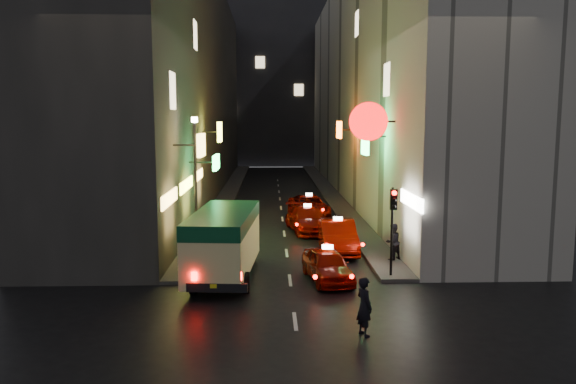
{
  "coord_description": "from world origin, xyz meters",
  "views": [
    {
      "loc": [
        -0.76,
        -12.86,
        6.3
      ],
      "look_at": [
        0.06,
        13.0,
        2.91
      ],
      "focal_mm": 35.0,
      "sensor_mm": 36.0,
      "label": 1
    }
  ],
  "objects": [
    {
      "name": "taxi_second",
      "position": [
        2.44,
        13.23,
        0.88
      ],
      "size": [
        2.35,
        5.56,
        1.93
      ],
      "color": "#7B0A00",
      "rests_on": "ground"
    },
    {
      "name": "pedestrian_crossing",
      "position": [
        1.96,
        2.81,
        0.99
      ],
      "size": [
        0.65,
        0.77,
        1.98
      ],
      "primitive_type": "imported",
      "rotation": [
        0.0,
        0.0,
        1.99
      ],
      "color": "black",
      "rests_on": "ground"
    },
    {
      "name": "taxi_far",
      "position": [
        1.74,
        22.93,
        0.79
      ],
      "size": [
        2.52,
        5.15,
        1.75
      ],
      "color": "#7B0A00",
      "rests_on": "ground"
    },
    {
      "name": "building_right",
      "position": [
        8.0,
        33.99,
        9.0
      ],
      "size": [
        8.13,
        52.16,
        18.0
      ],
      "color": "#B3AFA4",
      "rests_on": "ground"
    },
    {
      "name": "taxi_near",
      "position": [
        1.46,
        8.43,
        0.73
      ],
      "size": [
        2.62,
        4.85,
        1.63
      ],
      "color": "#7B0A00",
      "rests_on": "ground"
    },
    {
      "name": "traffic_light",
      "position": [
        4.0,
        8.47,
        2.69
      ],
      "size": [
        0.26,
        0.43,
        3.5
      ],
      "color": "black",
      "rests_on": "sidewalk_right"
    },
    {
      "name": "lamp_post",
      "position": [
        -4.2,
        13.0,
        3.72
      ],
      "size": [
        0.28,
        0.28,
        6.22
      ],
      "color": "black",
      "rests_on": "sidewalk_left"
    },
    {
      "name": "minibus",
      "position": [
        -2.6,
        8.93,
        1.69
      ],
      "size": [
        2.69,
        6.39,
        2.68
      ],
      "color": "#EEE395",
      "rests_on": "ground"
    },
    {
      "name": "pedestrian_sidewalk",
      "position": [
        4.6,
        11.04,
        1.06
      ],
      "size": [
        0.8,
        0.74,
        1.82
      ],
      "primitive_type": "imported",
      "rotation": [
        0.0,
        0.0,
        3.76
      ],
      "color": "black",
      "rests_on": "sidewalk_right"
    },
    {
      "name": "sidewalk_left",
      "position": [
        -4.25,
        34.0,
        0.07
      ],
      "size": [
        1.5,
        52.0,
        0.15
      ],
      "primitive_type": "cube",
      "color": "#43403E",
      "rests_on": "ground"
    },
    {
      "name": "sidewalk_right",
      "position": [
        4.25,
        34.0,
        0.07
      ],
      "size": [
        1.5,
        52.0,
        0.15
      ],
      "primitive_type": "cube",
      "color": "#43403E",
      "rests_on": "ground"
    },
    {
      "name": "taxi_third",
      "position": [
        1.33,
        18.13,
        0.81
      ],
      "size": [
        2.85,
        5.36,
        1.79
      ],
      "color": "#7B0A00",
      "rests_on": "ground"
    },
    {
      "name": "building_far",
      "position": [
        0.0,
        66.0,
        11.0
      ],
      "size": [
        30.0,
        10.0,
        22.0
      ],
      "primitive_type": "cube",
      "color": "#2F2F34",
      "rests_on": "ground"
    },
    {
      "name": "ground",
      "position": [
        0.0,
        0.0,
        0.0
      ],
      "size": [
        120.0,
        120.0,
        0.0
      ],
      "primitive_type": "plane",
      "color": "black",
      "rests_on": "ground"
    },
    {
      "name": "building_left",
      "position": [
        -8.0,
        33.99,
        9.0
      ],
      "size": [
        7.5,
        52.0,
        18.0
      ],
      "color": "#3B3836",
      "rests_on": "ground"
    }
  ]
}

